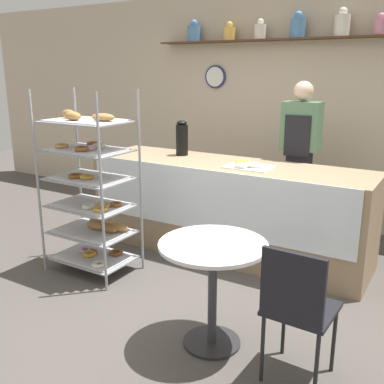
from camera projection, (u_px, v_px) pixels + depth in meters
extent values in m
plane|color=#4C4742|center=(170.00, 292.00, 3.76)|extent=(14.00, 14.00, 0.00)
cube|color=beige|center=(280.00, 108.00, 5.37)|extent=(10.00, 0.06, 2.70)
cube|color=#4C331E|center=(278.00, 40.00, 5.05)|extent=(3.07, 0.24, 0.02)
cylinder|color=#4C7FB2|center=(194.00, 34.00, 5.57)|extent=(0.16, 0.16, 0.19)
sphere|color=#4C7FB2|center=(194.00, 23.00, 5.54)|extent=(0.09, 0.09, 0.09)
cylinder|color=gold|center=(229.00, 34.00, 5.33)|extent=(0.14, 0.14, 0.15)
sphere|color=gold|center=(230.00, 25.00, 5.30)|extent=(0.08, 0.08, 0.08)
cylinder|color=silver|center=(260.00, 32.00, 5.13)|extent=(0.14, 0.14, 0.17)
sphere|color=silver|center=(261.00, 22.00, 5.11)|extent=(0.07, 0.07, 0.07)
cylinder|color=#4C7FB2|center=(298.00, 28.00, 4.91)|extent=(0.17, 0.17, 0.21)
sphere|color=#4C7FB2|center=(299.00, 15.00, 4.87)|extent=(0.09, 0.09, 0.09)
cylinder|color=silver|center=(342.00, 26.00, 4.67)|extent=(0.16, 0.16, 0.22)
sphere|color=silver|center=(343.00, 11.00, 4.63)|extent=(0.09, 0.09, 0.09)
cylinder|color=#CC7F99|center=(380.00, 27.00, 4.49)|extent=(0.13, 0.13, 0.15)
sphere|color=#CC7F99|center=(381.00, 16.00, 4.46)|extent=(0.07, 0.07, 0.07)
cylinder|color=navy|center=(215.00, 77.00, 5.67)|extent=(0.28, 0.03, 0.28)
cylinder|color=white|center=(215.00, 77.00, 5.65)|extent=(0.24, 0.00, 0.24)
cube|color=#937A5B|center=(226.00, 208.00, 4.48)|extent=(2.81, 0.75, 0.92)
cube|color=silver|center=(208.00, 201.00, 4.13)|extent=(2.69, 0.01, 0.59)
cylinder|color=gray|center=(38.00, 185.00, 3.95)|extent=(0.02, 0.02, 1.64)
cylinder|color=gray|center=(102.00, 197.00, 3.57)|extent=(0.02, 0.02, 1.64)
cylinder|color=gray|center=(80.00, 174.00, 4.36)|extent=(0.02, 0.02, 1.64)
cylinder|color=gray|center=(141.00, 184.00, 3.99)|extent=(0.02, 0.02, 1.64)
cube|color=gray|center=(94.00, 257.00, 4.15)|extent=(0.71, 0.49, 0.01)
cube|color=silver|center=(94.00, 256.00, 4.15)|extent=(0.63, 0.43, 0.01)
torus|color=#EAB2C1|center=(85.00, 250.00, 4.24)|extent=(0.13, 0.13, 0.03)
torus|color=brown|center=(91.00, 252.00, 4.19)|extent=(0.12, 0.12, 0.03)
torus|color=gold|center=(90.00, 254.00, 4.14)|extent=(0.12, 0.12, 0.04)
torus|color=silver|center=(99.00, 264.00, 3.93)|extent=(0.12, 0.12, 0.03)
torus|color=brown|center=(116.00, 252.00, 4.18)|extent=(0.13, 0.13, 0.03)
cube|color=gray|center=(92.00, 232.00, 4.09)|extent=(0.71, 0.49, 0.01)
cube|color=silver|center=(92.00, 231.00, 4.08)|extent=(0.63, 0.43, 0.01)
ellipsoid|color=#B27F47|center=(98.00, 222.00, 4.17)|extent=(0.24, 0.11, 0.08)
ellipsoid|color=olive|center=(108.00, 228.00, 4.02)|extent=(0.24, 0.13, 0.09)
ellipsoid|color=#B27F47|center=(96.00, 225.00, 4.09)|extent=(0.21, 0.08, 0.08)
ellipsoid|color=#B27F47|center=(117.00, 227.00, 4.05)|extent=(0.25, 0.14, 0.07)
cube|color=gray|center=(91.00, 206.00, 4.02)|extent=(0.71, 0.49, 0.01)
cube|color=silver|center=(91.00, 204.00, 4.02)|extent=(0.63, 0.43, 0.01)
torus|color=silver|center=(89.00, 206.00, 3.89)|extent=(0.12, 0.12, 0.04)
torus|color=brown|center=(116.00, 204.00, 3.95)|extent=(0.12, 0.12, 0.03)
torus|color=tan|center=(103.00, 205.00, 3.91)|extent=(0.13, 0.13, 0.03)
torus|color=silver|center=(102.00, 204.00, 3.97)|extent=(0.12, 0.12, 0.03)
torus|color=gold|center=(100.00, 209.00, 3.81)|extent=(0.13, 0.13, 0.03)
cube|color=gray|center=(89.00, 179.00, 3.96)|extent=(0.71, 0.49, 0.01)
cube|color=silver|center=(89.00, 177.00, 3.95)|extent=(0.63, 0.43, 0.01)
torus|color=gold|center=(87.00, 177.00, 3.88)|extent=(0.13, 0.13, 0.03)
torus|color=brown|center=(76.00, 176.00, 3.91)|extent=(0.13, 0.13, 0.03)
cube|color=gray|center=(87.00, 151.00, 3.89)|extent=(0.71, 0.49, 0.01)
cube|color=silver|center=(87.00, 149.00, 3.89)|extent=(0.63, 0.43, 0.01)
torus|color=brown|center=(93.00, 144.00, 4.04)|extent=(0.11, 0.11, 0.03)
torus|color=#EAB2C1|center=(89.00, 148.00, 3.82)|extent=(0.11, 0.11, 0.04)
torus|color=brown|center=(82.00, 149.00, 3.76)|extent=(0.13, 0.13, 0.04)
torus|color=silver|center=(99.00, 146.00, 3.94)|extent=(0.12, 0.12, 0.03)
torus|color=tan|center=(61.00, 146.00, 3.93)|extent=(0.12, 0.12, 0.03)
cube|color=gray|center=(86.00, 122.00, 3.82)|extent=(0.71, 0.49, 0.01)
cube|color=silver|center=(86.00, 120.00, 3.82)|extent=(0.63, 0.43, 0.01)
ellipsoid|color=olive|center=(103.00, 117.00, 3.69)|extent=(0.23, 0.13, 0.07)
ellipsoid|color=olive|center=(73.00, 116.00, 3.74)|extent=(0.17, 0.10, 0.07)
ellipsoid|color=olive|center=(69.00, 114.00, 3.91)|extent=(0.19, 0.10, 0.08)
cube|color=#282833|center=(297.00, 198.00, 4.66)|extent=(0.22, 0.19, 1.02)
cube|color=#4C7051|center=(301.00, 126.00, 4.46)|extent=(0.37, 0.22, 0.48)
cube|color=black|center=(297.00, 136.00, 4.39)|extent=(0.26, 0.01, 0.40)
sphere|color=beige|center=(304.00, 91.00, 4.37)|extent=(0.19, 0.19, 0.19)
cylinder|color=#262628|center=(212.00, 342.00, 3.06)|extent=(0.39, 0.39, 0.02)
cylinder|color=#333338|center=(212.00, 295.00, 2.96)|extent=(0.06, 0.06, 0.68)
cylinder|color=white|center=(213.00, 245.00, 2.87)|extent=(0.71, 0.71, 0.02)
cylinder|color=black|center=(334.00, 339.00, 2.72)|extent=(0.02, 0.02, 0.44)
cylinder|color=black|center=(284.00, 323.00, 2.89)|extent=(0.02, 0.02, 0.44)
cylinder|color=black|center=(316.00, 368.00, 2.46)|extent=(0.02, 0.02, 0.44)
cylinder|color=black|center=(262.00, 348.00, 2.63)|extent=(0.02, 0.02, 0.44)
cube|color=black|center=(301.00, 309.00, 2.62)|extent=(0.40, 0.40, 0.03)
cube|color=black|center=(292.00, 287.00, 2.42)|extent=(0.36, 0.04, 0.40)
cylinder|color=black|center=(182.00, 140.00, 4.71)|extent=(0.13, 0.13, 0.32)
ellipsoid|color=black|center=(182.00, 123.00, 4.67)|extent=(0.11, 0.11, 0.05)
cube|color=white|center=(249.00, 167.00, 4.16)|extent=(0.43, 0.32, 0.01)
torus|color=gold|center=(241.00, 163.00, 4.21)|extent=(0.12, 0.12, 0.04)
torus|color=silver|center=(254.00, 165.00, 4.12)|extent=(0.13, 0.13, 0.04)
torus|color=tan|center=(251.00, 164.00, 4.18)|extent=(0.13, 0.13, 0.03)
torus|color=silver|center=(241.00, 165.00, 4.10)|extent=(0.13, 0.13, 0.03)
torus|color=brown|center=(255.00, 165.00, 4.14)|extent=(0.11, 0.11, 0.03)
torus|color=tan|center=(247.00, 163.00, 4.21)|extent=(0.12, 0.12, 0.04)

